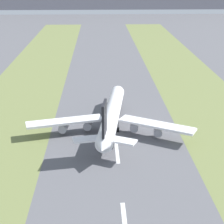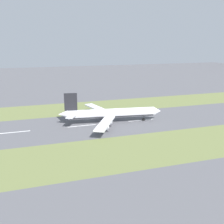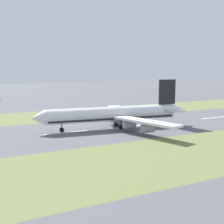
% 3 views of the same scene
% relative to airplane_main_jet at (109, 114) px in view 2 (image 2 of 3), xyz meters
% --- Properties ---
extents(ground_plane, '(800.00, 800.00, 0.00)m').
position_rel_airplane_main_jet_xyz_m(ground_plane, '(1.26, -2.36, -6.02)').
color(ground_plane, '#56565B').
extents(grass_median_west, '(40.00, 600.00, 0.01)m').
position_rel_airplane_main_jet_xyz_m(grass_median_west, '(-43.74, -2.36, -6.02)').
color(grass_median_west, olive).
rests_on(grass_median_west, ground).
extents(grass_median_east, '(40.00, 600.00, 0.01)m').
position_rel_airplane_main_jet_xyz_m(grass_median_east, '(46.26, -2.36, -6.02)').
color(grass_median_east, olive).
rests_on(grass_median_east, ground).
extents(centreline_dash_near, '(1.20, 18.00, 0.01)m').
position_rel_airplane_main_jet_xyz_m(centreline_dash_near, '(1.26, -58.11, -6.01)').
color(centreline_dash_near, silver).
rests_on(centreline_dash_near, ground).
extents(centreline_dash_mid, '(1.20, 18.00, 0.01)m').
position_rel_airplane_main_jet_xyz_m(centreline_dash_mid, '(1.26, -18.11, -6.01)').
color(centreline_dash_mid, silver).
rests_on(centreline_dash_mid, ground).
extents(centreline_dash_far, '(1.20, 18.00, 0.01)m').
position_rel_airplane_main_jet_xyz_m(centreline_dash_far, '(1.26, 21.89, -6.01)').
color(centreline_dash_far, silver).
rests_on(centreline_dash_far, ground).
extents(airplane_main_jet, '(63.58, 67.14, 20.20)m').
position_rel_airplane_main_jet_xyz_m(airplane_main_jet, '(0.00, 0.00, 0.00)').
color(airplane_main_jet, white).
rests_on(airplane_main_jet, ground).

